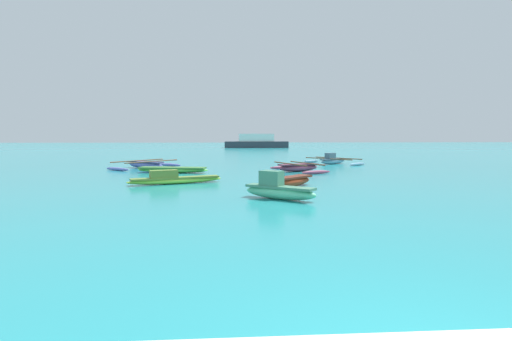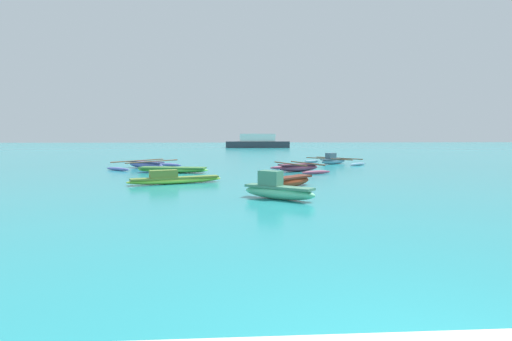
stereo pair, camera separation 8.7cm
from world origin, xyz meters
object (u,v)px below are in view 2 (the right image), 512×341
moored_boat_3 (277,189)px  moored_boat_5 (289,181)px  moored_boat_1 (146,165)px  moored_boat_0 (174,179)px  distant_ferry (257,142)px  moored_boat_6 (173,169)px  moored_boat_2 (298,167)px  moored_boat_4 (333,160)px

moored_boat_3 → moored_boat_5: moored_boat_3 is taller
moored_boat_1 → moored_boat_0: bearing=-32.9°
moored_boat_3 → distant_ferry: size_ratio=0.22×
moored_boat_5 → moored_boat_1: bearing=83.5°
moored_boat_6 → distant_ferry: 47.02m
moored_boat_1 → moored_boat_5: 12.60m
moored_boat_2 → moored_boat_6: (-7.22, -0.39, -0.05)m
moored_boat_2 → moored_boat_4: moored_boat_4 is taller
moored_boat_2 → moored_boat_6: moored_boat_2 is taller
moored_boat_1 → distant_ferry: 44.30m
moored_boat_2 → moored_boat_5: bearing=-124.4°
moored_boat_2 → moored_boat_6: bearing=161.4°
moored_boat_1 → distant_ferry: distant_ferry is taller
moored_boat_0 → moored_boat_5: moored_boat_0 is taller
moored_boat_0 → moored_boat_4: size_ratio=0.88×
moored_boat_1 → moored_boat_5: size_ratio=2.05×
moored_boat_5 → moored_boat_0: bearing=118.7°
distant_ferry → moored_boat_3: bearing=-93.2°
moored_boat_0 → moored_boat_3: size_ratio=1.69×
distant_ferry → moored_boat_5: bearing=-92.5°
moored_boat_0 → moored_boat_5: 5.04m
moored_boat_0 → moored_boat_6: bearing=77.3°
moored_boat_2 → moored_boat_3: size_ratio=1.78×
moored_boat_4 → moored_boat_6: size_ratio=1.10×
moored_boat_1 → moored_boat_2: size_ratio=1.12×
moored_boat_2 → moored_boat_4: bearing=37.0°
moored_boat_0 → distant_ferry: (7.12, 51.60, 0.76)m
moored_boat_2 → moored_boat_4: size_ratio=0.93×
moored_boat_0 → moored_boat_1: moored_boat_0 is taller
moored_boat_5 → moored_boat_6: size_ratio=0.56×
moored_boat_3 → moored_boat_4: 17.06m
distant_ferry → moored_boat_2: bearing=-90.9°
moored_boat_4 → moored_boat_1: bearing=155.5°
distant_ferry → moored_boat_1: bearing=-103.1°
moored_boat_1 → moored_boat_3: bearing=-23.8°
moored_boat_0 → moored_boat_3: 5.99m
moored_boat_5 → moored_boat_6: moored_boat_5 is taller
moored_boat_1 → moored_boat_6: 3.87m
moored_boat_2 → distant_ferry: size_ratio=0.39×
moored_boat_2 → moored_boat_6: size_ratio=1.02×
moored_boat_4 → moored_boat_3: bearing=-148.3°
moored_boat_5 → moored_boat_6: 8.75m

